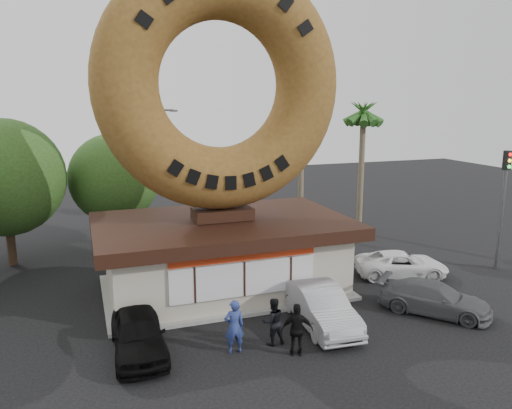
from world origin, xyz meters
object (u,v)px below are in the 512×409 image
object	(u,v)px
person_right	(297,330)
car_silver	(320,306)
car_white	(401,264)
street_lamp	(149,167)
person_left	(234,327)
person_center	(273,321)
car_grey	(434,298)
traffic_signal	(504,195)
donut_shop	(223,252)
car_black	(138,333)
giant_donut	(221,85)

from	to	relation	value
person_right	car_silver	xyz separation A→B (m)	(1.78, 1.81, -0.15)
car_white	street_lamp	bearing A→B (deg)	61.36
person_left	car_silver	distance (m)	3.85
person_center	person_right	world-z (taller)	person_right
car_silver	car_grey	distance (m)	4.91
street_lamp	car_white	distance (m)	15.95
traffic_signal	person_left	size ratio (longest dim) A/B	3.19
street_lamp	car_white	bearing A→B (deg)	-47.04
street_lamp	car_white	size ratio (longest dim) A/B	1.80
donut_shop	car_black	world-z (taller)	donut_shop
donut_shop	car_grey	world-z (taller)	donut_shop
person_left	street_lamp	bearing A→B (deg)	-84.89
street_lamp	car_silver	size ratio (longest dim) A/B	1.71
person_right	car_silver	distance (m)	2.55
street_lamp	traffic_signal	xyz separation A→B (m)	(15.86, -12.01, -0.61)
traffic_signal	car_white	bearing A→B (deg)	172.64
person_right	giant_donut	bearing A→B (deg)	-65.49
car_white	person_center	bearing A→B (deg)	135.51
person_right	car_white	world-z (taller)	person_right
car_silver	giant_donut	bearing A→B (deg)	120.49
car_black	donut_shop	bearing A→B (deg)	48.44
street_lamp	person_right	distance (m)	17.23
donut_shop	car_white	size ratio (longest dim) A/B	2.52
person_left	car_white	xyz separation A→B (m)	(9.94, 4.46, -0.33)
person_right	car_silver	world-z (taller)	person_right
car_black	car_white	distance (m)	13.49
person_right	car_silver	bearing A→B (deg)	-115.97
street_lamp	car_grey	world-z (taller)	street_lamp
person_center	car_white	distance (m)	9.53
traffic_signal	car_black	distance (m)	18.82
traffic_signal	person_center	xyz separation A→B (m)	(-13.79, -3.66, -3.01)
traffic_signal	car_black	world-z (taller)	traffic_signal
street_lamp	car_black	bearing A→B (deg)	-99.66
car_grey	car_white	distance (m)	4.30
donut_shop	person_right	xyz separation A→B (m)	(0.69, -6.65, -0.84)
car_black	car_silver	world-z (taller)	car_silver
car_silver	car_grey	xyz separation A→B (m)	(4.87, -0.56, -0.13)
person_right	car_black	distance (m)	5.42
giant_donut	traffic_signal	distance (m)	15.09
giant_donut	car_black	xyz separation A→B (m)	(-4.36, -4.73, -8.39)
person_left	car_white	bearing A→B (deg)	-152.93
car_white	person_left	bearing A→B (deg)	132.53
traffic_signal	person_center	world-z (taller)	traffic_signal
giant_donut	person_right	size ratio (longest dim) A/B	5.77
car_silver	car_grey	world-z (taller)	car_silver
donut_shop	traffic_signal	bearing A→B (deg)	-8.10
person_center	car_black	size ratio (longest dim) A/B	0.40
person_right	car_white	xyz separation A→B (m)	(8.00, 5.34, -0.30)
traffic_signal	person_right	world-z (taller)	traffic_signal
car_grey	car_black	bearing A→B (deg)	134.87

